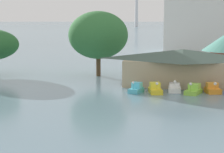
# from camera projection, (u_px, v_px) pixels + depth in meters

# --- Properties ---
(pedal_boat_cyan) EXTENTS (1.97, 2.55, 1.61)m
(pedal_boat_cyan) POSITION_uv_depth(u_px,v_px,m) (136.00, 89.00, 50.21)
(pedal_boat_cyan) COLOR #4CB7CC
(pedal_boat_cyan) RESTS_ON ground
(pedal_boat_yellow) EXTENTS (2.10, 3.07, 1.63)m
(pedal_boat_yellow) POSITION_uv_depth(u_px,v_px,m) (155.00, 89.00, 49.96)
(pedal_boat_yellow) COLOR yellow
(pedal_boat_yellow) RESTS_ON ground
(pedal_boat_white) EXTENTS (1.67, 2.39, 1.70)m
(pedal_boat_white) POSITION_uv_depth(u_px,v_px,m) (174.00, 88.00, 50.77)
(pedal_boat_white) COLOR white
(pedal_boat_white) RESTS_ON ground
(pedal_boat_lime) EXTENTS (2.43, 3.26, 1.64)m
(pedal_boat_lime) POSITION_uv_depth(u_px,v_px,m) (194.00, 90.00, 49.48)
(pedal_boat_lime) COLOR #8CCC3F
(pedal_boat_lime) RESTS_ON ground
(pedal_boat_orange) EXTENTS (2.17, 2.60, 1.55)m
(pedal_boat_orange) POSITION_uv_depth(u_px,v_px,m) (213.00, 89.00, 50.05)
(pedal_boat_orange) COLOR orange
(pedal_boat_orange) RESTS_ON ground
(boathouse) EXTENTS (17.66, 8.58, 5.16)m
(boathouse) POSITION_uv_depth(u_px,v_px,m) (183.00, 66.00, 55.59)
(boathouse) COLOR tan
(boathouse) RESTS_ON ground
(shoreline_tree_mid) EXTENTS (9.77, 9.77, 10.67)m
(shoreline_tree_mid) POSITION_uv_depth(u_px,v_px,m) (98.00, 35.00, 63.69)
(shoreline_tree_mid) COLOR brown
(shoreline_tree_mid) RESTS_ON ground
(background_building_block) EXTENTS (23.01, 16.24, 23.44)m
(background_building_block) POSITION_uv_depth(u_px,v_px,m) (206.00, 10.00, 109.69)
(background_building_block) COLOR silver
(background_building_block) RESTS_ON ground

